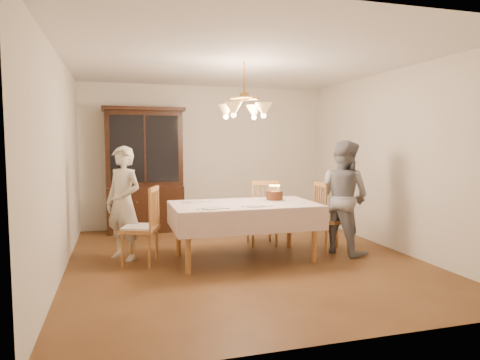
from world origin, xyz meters
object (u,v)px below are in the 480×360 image
object	(u,v)px
chair_far_side	(262,216)
birthday_cake	(275,196)
dining_table	(244,209)
elderly_woman	(123,203)
china_hutch	(145,172)

from	to	relation	value
chair_far_side	birthday_cake	size ratio (longest dim) A/B	3.33
dining_table	elderly_woman	xyz separation A→B (m)	(-1.54, 0.46, 0.07)
dining_table	chair_far_side	size ratio (longest dim) A/B	1.90
china_hutch	elderly_woman	bearing A→B (deg)	-102.35
elderly_woman	dining_table	bearing A→B (deg)	27.91
chair_far_side	birthday_cake	world-z (taller)	chair_far_side
china_hutch	chair_far_side	xyz separation A→B (m)	(1.64, -1.55, -0.60)
china_hutch	birthday_cake	distance (m)	2.69
birthday_cake	elderly_woman	bearing A→B (deg)	170.18
china_hutch	birthday_cake	size ratio (longest dim) A/B	7.20
dining_table	birthday_cake	world-z (taller)	birthday_cake
elderly_woman	birthday_cake	world-z (taller)	elderly_woman
china_hutch	elderly_woman	size ratio (longest dim) A/B	1.43
chair_far_side	dining_table	bearing A→B (deg)	-125.13
china_hutch	birthday_cake	bearing A→B (deg)	-52.93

